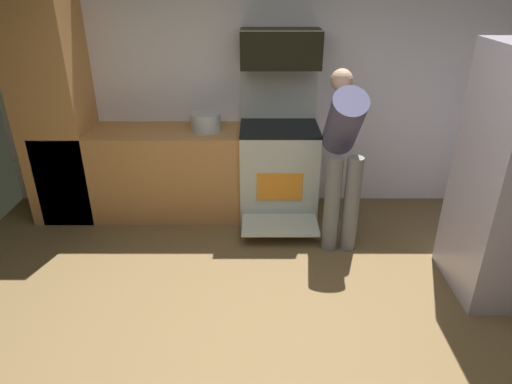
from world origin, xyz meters
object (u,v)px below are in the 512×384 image
at_px(microwave, 281,49).
at_px(stock_pot, 206,122).
at_px(oven_range, 278,168).
at_px(person_cook, 343,148).

xyz_separation_m(microwave, stock_pot, (-0.72, -0.08, -0.67)).
distance_m(oven_range, person_cook, 0.86).
bearing_deg(microwave, stock_pot, -173.62).
relative_size(microwave, stock_pot, 2.52).
xyz_separation_m(oven_range, stock_pot, (-0.72, 0.02, 0.48)).
bearing_deg(oven_range, stock_pot, 178.78).
distance_m(microwave, person_cook, 1.10).
relative_size(person_cook, stock_pot, 5.24).
xyz_separation_m(oven_range, microwave, (-0.00, 0.10, 1.16)).
distance_m(microwave, stock_pot, 0.99).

